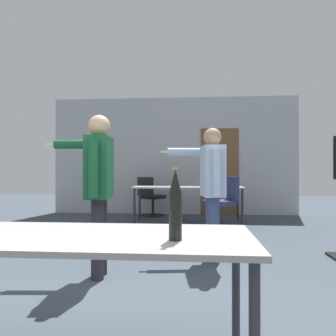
# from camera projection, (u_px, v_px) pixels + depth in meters

# --- Properties ---
(back_wall) EXTENTS (5.87, 0.12, 2.80)m
(back_wall) POSITION_uv_depth(u_px,v_px,m) (175.00, 156.00, 7.91)
(back_wall) COLOR #B2B5B7
(back_wall) RESTS_ON ground_plane
(conference_table_near) EXTENTS (1.71, 0.75, 0.73)m
(conference_table_near) POSITION_uv_depth(u_px,v_px,m) (95.00, 248.00, 1.78)
(conference_table_near) COLOR gray
(conference_table_near) RESTS_ON ground_plane
(conference_table_far) EXTENTS (2.20, 0.74, 0.73)m
(conference_table_far) POSITION_uv_depth(u_px,v_px,m) (188.00, 189.00, 6.62)
(conference_table_far) COLOR gray
(conference_table_far) RESTS_ON ground_plane
(person_far_watching) EXTENTS (0.79, 0.62, 1.57)m
(person_far_watching) POSITION_uv_depth(u_px,v_px,m) (211.00, 181.00, 3.88)
(person_far_watching) COLOR #3D4C75
(person_far_watching) RESTS_ON ground_plane
(person_near_casual) EXTENTS (0.78, 0.60, 1.63)m
(person_near_casual) POSITION_uv_depth(u_px,v_px,m) (98.00, 179.00, 3.30)
(person_near_casual) COLOR #28282D
(person_near_casual) RESTS_ON ground_plane
(office_chair_far_right) EXTENTS (0.64, 0.59, 0.95)m
(office_chair_far_right) POSITION_uv_depth(u_px,v_px,m) (223.00, 205.00, 5.77)
(office_chair_far_right) COLOR black
(office_chair_far_right) RESTS_ON ground_plane
(office_chair_mid_tucked) EXTENTS (0.66, 0.68, 0.90)m
(office_chair_mid_tucked) POSITION_uv_depth(u_px,v_px,m) (151.00, 198.00, 7.49)
(office_chair_mid_tucked) COLOR black
(office_chair_mid_tucked) RESTS_ON ground_plane
(beer_bottle) EXTENTS (0.07, 0.07, 0.37)m
(beer_bottle) POSITION_uv_depth(u_px,v_px,m) (175.00, 206.00, 1.64)
(beer_bottle) COLOR black
(beer_bottle) RESTS_ON conference_table_near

